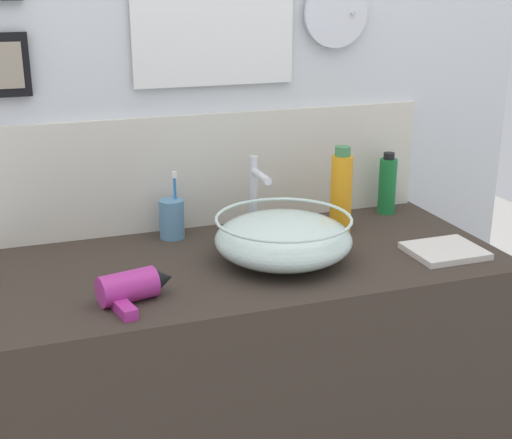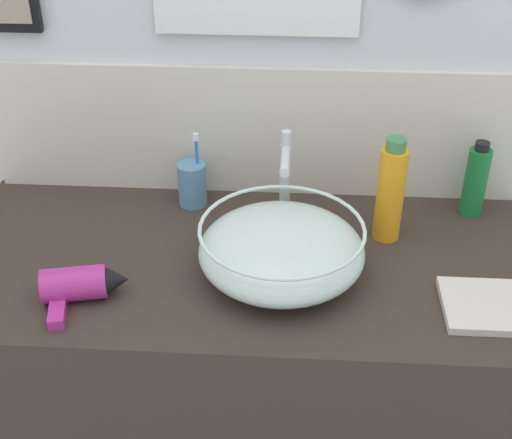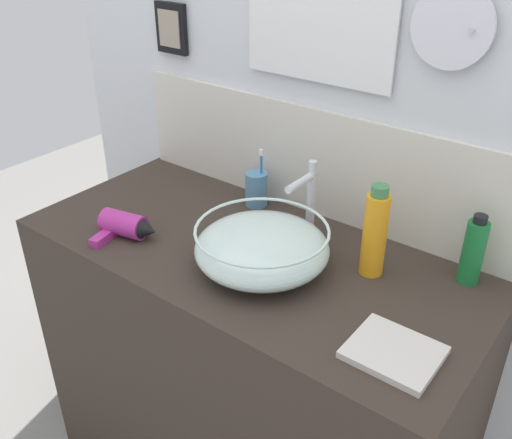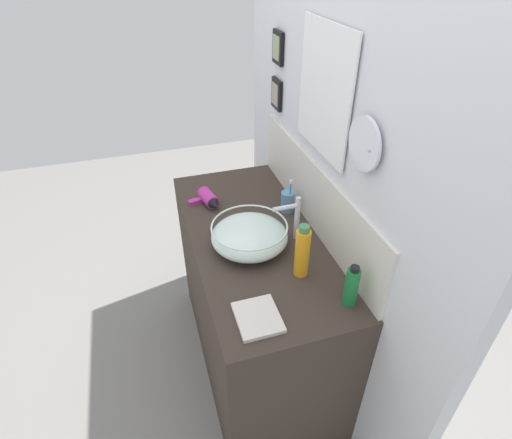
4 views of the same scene
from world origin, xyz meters
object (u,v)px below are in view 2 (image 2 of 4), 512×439
object	(u,v)px
lotion_bottle	(390,192)
hair_drier	(81,285)
glass_bowl_sink	(281,250)
toothbrush_cup	(192,184)
faucet	(285,172)
hand_towel	(490,306)
spray_bottle	(476,181)

from	to	relation	value
lotion_bottle	hair_drier	bearing A→B (deg)	-157.34
glass_bowl_sink	toothbrush_cup	size ratio (longest dim) A/B	1.86
hair_drier	lotion_bottle	xyz separation A→B (m)	(0.61, 0.25, 0.08)
faucet	glass_bowl_sink	bearing A→B (deg)	-90.00
toothbrush_cup	lotion_bottle	distance (m)	0.46
glass_bowl_sink	lotion_bottle	bearing A→B (deg)	33.69
faucet	hand_towel	distance (m)	0.51
faucet	toothbrush_cup	distance (m)	0.24
spray_bottle	toothbrush_cup	bearing A→B (deg)	-179.97
lotion_bottle	spray_bottle	bearing A→B (deg)	28.22
glass_bowl_sink	hand_towel	size ratio (longest dim) A/B	1.87
glass_bowl_sink	lotion_bottle	distance (m)	0.28
lotion_bottle	spray_bottle	xyz separation A→B (m)	(0.20, 0.11, -0.03)
toothbrush_cup	hand_towel	world-z (taller)	toothbrush_cup
hair_drier	lotion_bottle	distance (m)	0.67
lotion_bottle	toothbrush_cup	bearing A→B (deg)	166.12
glass_bowl_sink	spray_bottle	size ratio (longest dim) A/B	1.84
toothbrush_cup	spray_bottle	world-z (taller)	spray_bottle
lotion_bottle	glass_bowl_sink	bearing A→B (deg)	-146.31
hair_drier	lotion_bottle	world-z (taller)	lotion_bottle
spray_bottle	hand_towel	xyz separation A→B (m)	(-0.03, -0.35, -0.08)
toothbrush_cup	hand_towel	distance (m)	0.71
toothbrush_cup	spray_bottle	size ratio (longest dim) A/B	0.99
glass_bowl_sink	spray_bottle	world-z (taller)	spray_bottle
lotion_bottle	faucet	bearing A→B (deg)	166.79
hair_drier	glass_bowl_sink	bearing A→B (deg)	15.16
glass_bowl_sink	faucet	bearing A→B (deg)	90.00
glass_bowl_sink	spray_bottle	bearing A→B (deg)	31.17
hand_towel	hair_drier	bearing A→B (deg)	-178.81
glass_bowl_sink	faucet	world-z (taller)	faucet
spray_bottle	hand_towel	distance (m)	0.36
glass_bowl_sink	hair_drier	size ratio (longest dim) A/B	1.91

